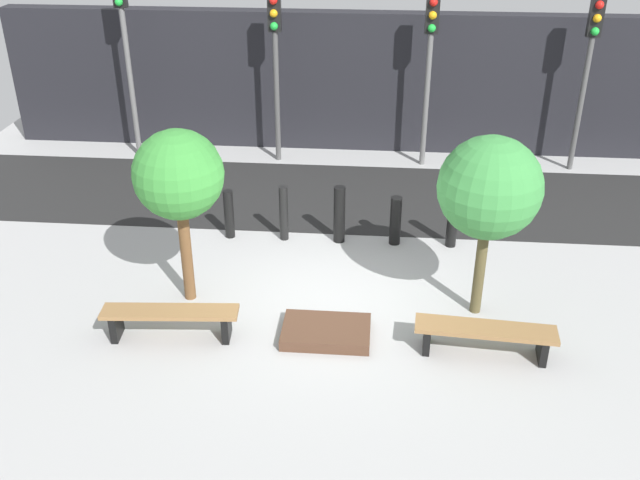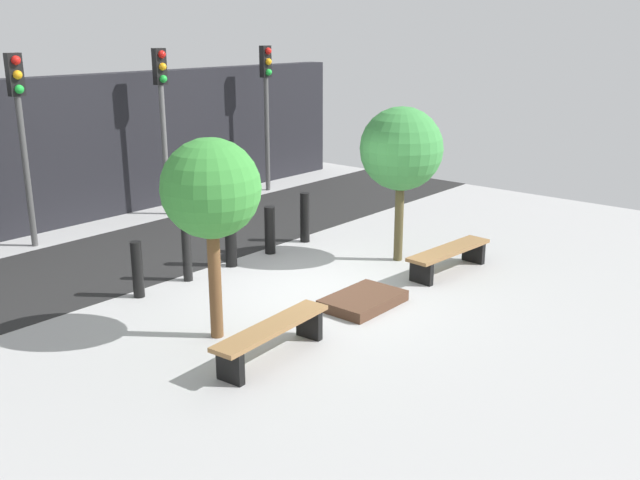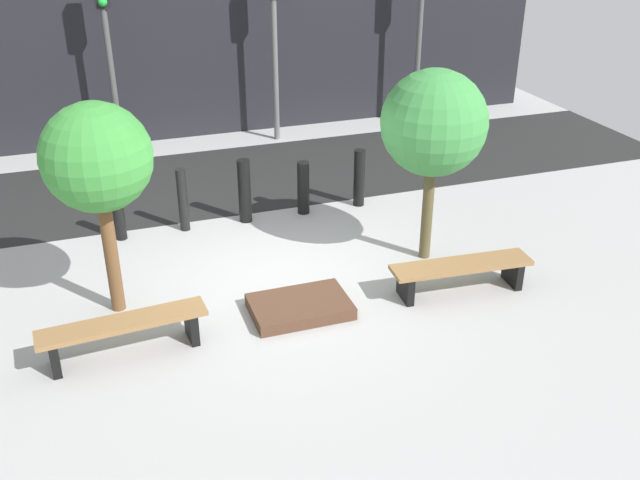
# 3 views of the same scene
# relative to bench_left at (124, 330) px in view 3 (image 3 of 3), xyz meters

# --- Properties ---
(ground_plane) EXTENTS (18.00, 18.00, 0.00)m
(ground_plane) POSITION_rel_bench_left_xyz_m (2.23, 1.09, -0.34)
(ground_plane) COLOR #A7A7A7
(road_strip) EXTENTS (18.00, 3.33, 0.01)m
(road_strip) POSITION_rel_bench_left_xyz_m (2.23, 5.08, -0.34)
(road_strip) COLOR black
(road_strip) RESTS_ON ground
(building_facade) EXTENTS (16.20, 0.50, 3.16)m
(building_facade) POSITION_rel_bench_left_xyz_m (2.23, 8.05, 1.24)
(building_facade) COLOR black
(building_facade) RESTS_ON ground
(bench_left) EXTENTS (1.98, 0.53, 0.47)m
(bench_left) POSITION_rel_bench_left_xyz_m (0.00, 0.00, 0.00)
(bench_left) COLOR black
(bench_left) RESTS_ON ground
(bench_right) EXTENTS (1.97, 0.57, 0.44)m
(bench_right) POSITION_rel_bench_left_xyz_m (4.46, 0.00, -0.02)
(bench_right) COLOR black
(bench_right) RESTS_ON ground
(planter_bed) EXTENTS (1.27, 0.84, 0.17)m
(planter_bed) POSITION_rel_bench_left_xyz_m (2.23, 0.20, -0.26)
(planter_bed) COLOR #4F3324
(planter_bed) RESTS_ON ground
(tree_behind_left_bench) EXTENTS (1.34, 1.34, 2.78)m
(tree_behind_left_bench) POSITION_rel_bench_left_xyz_m (0.00, 1.07, 1.74)
(tree_behind_left_bench) COLOR brown
(tree_behind_left_bench) RESTS_ON ground
(tree_behind_right_bench) EXTENTS (1.49, 1.49, 2.82)m
(tree_behind_right_bench) POSITION_rel_bench_left_xyz_m (4.46, 1.07, 1.72)
(tree_behind_right_bench) COLOR brown
(tree_behind_right_bench) RESTS_ON ground
(bollard_far_left) EXTENTS (0.18, 0.18, 0.92)m
(bollard_far_left) POSITION_rel_bench_left_xyz_m (0.22, 3.16, 0.12)
(bollard_far_left) COLOR black
(bollard_far_left) RESTS_ON ground
(bollard_left) EXTENTS (0.16, 0.16, 1.03)m
(bollard_left) POSITION_rel_bench_left_xyz_m (1.23, 3.16, 0.18)
(bollard_left) COLOR black
(bollard_left) RESTS_ON ground
(bollard_center) EXTENTS (0.21, 0.21, 1.07)m
(bollard_center) POSITION_rel_bench_left_xyz_m (2.23, 3.16, 0.19)
(bollard_center) COLOR black
(bollard_center) RESTS_ON ground
(bollard_right) EXTENTS (0.20, 0.20, 0.91)m
(bollard_right) POSITION_rel_bench_left_xyz_m (3.23, 3.16, 0.11)
(bollard_right) COLOR black
(bollard_right) RESTS_ON ground
(bollard_far_right) EXTENTS (0.19, 0.19, 1.00)m
(bollard_far_right) POSITION_rel_bench_left_xyz_m (4.24, 3.16, 0.16)
(bollard_far_right) COLOR black
(bollard_far_right) RESTS_ON ground
(traffic_light_mid_west) EXTENTS (0.28, 0.27, 3.69)m
(traffic_light_mid_west) POSITION_rel_bench_left_xyz_m (0.58, 7.03, 2.21)
(traffic_light_mid_west) COLOR #4B4B4B
(traffic_light_mid_west) RESTS_ON ground
(traffic_light_mid_east) EXTENTS (0.28, 0.27, 3.71)m
(traffic_light_mid_east) POSITION_rel_bench_left_xyz_m (3.88, 7.03, 2.22)
(traffic_light_mid_east) COLOR #606060
(traffic_light_mid_east) RESTS_ON ground
(traffic_light_east) EXTENTS (0.28, 0.27, 3.70)m
(traffic_light_east) POSITION_rel_bench_left_xyz_m (7.17, 7.03, 2.21)
(traffic_light_east) COLOR #4E4E4E
(traffic_light_east) RESTS_ON ground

